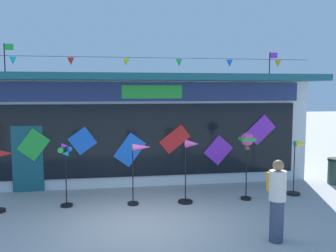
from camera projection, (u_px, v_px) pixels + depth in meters
ground_plane at (139, 223)px, 8.26m from camera, size 80.00×80.00×0.00m
kite_shop_building at (145, 123)px, 13.66m from camera, size 10.87×5.98×4.71m
wind_spinner_far_left at (2, 170)px, 8.96m from camera, size 0.65×0.38×1.60m
wind_spinner_left at (66, 167)px, 9.34m from camera, size 0.35×0.32×1.70m
wind_spinner_center_left at (139, 160)px, 9.53m from camera, size 0.65×0.30×1.65m
wind_spinner_center_right at (190, 163)px, 9.69m from camera, size 0.58×0.39×1.74m
wind_spinner_right at (247, 144)px, 9.93m from camera, size 0.38×0.38×1.90m
wind_spinner_far_right at (297, 163)px, 10.48m from camera, size 0.56×0.40×1.61m
person_near_camera at (277, 199)px, 7.20m from camera, size 0.34×0.46×1.68m
trash_bin at (336, 171)px, 11.75m from camera, size 0.52×0.52×0.84m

